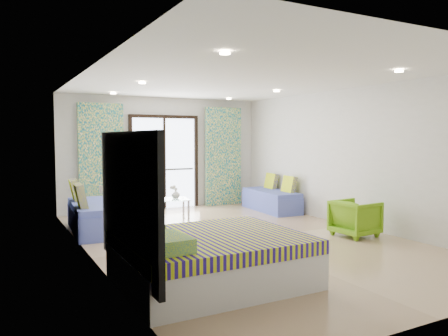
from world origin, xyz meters
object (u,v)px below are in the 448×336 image
armchair (355,216)px  bed (210,258)px  daybed_left (93,216)px  daybed_right (272,199)px  coffee_table (174,201)px

armchair → bed: bearing=102.6°
daybed_left → daybed_right: daybed_left is taller
armchair → coffee_table: bearing=29.1°
daybed_right → coffee_table: daybed_right is taller
coffee_table → armchair: 3.86m
bed → daybed_left: 3.64m
daybed_right → armchair: 2.94m
bed → daybed_left: (-0.64, 3.59, -0.01)m
daybed_left → armchair: daybed_left is taller
daybed_right → armchair: (-0.23, -2.93, 0.09)m
daybed_left → daybed_right: (4.23, 0.37, -0.03)m
daybed_right → bed: bearing=-128.2°
armchair → daybed_right: bearing=-9.0°
bed → daybed_left: size_ratio=1.08×
bed → coffee_table: 4.42m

